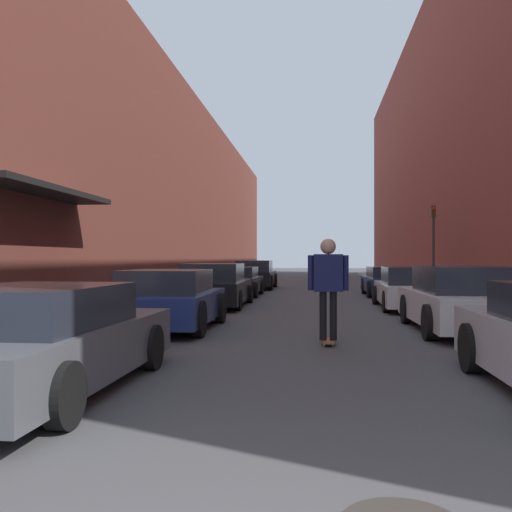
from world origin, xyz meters
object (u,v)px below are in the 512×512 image
Objects in this scene: parked_car_left_2 at (214,286)px; parked_car_left_3 at (236,282)px; parked_car_right_2 at (411,289)px; parked_car_right_1 at (463,300)px; parked_car_left_1 at (168,300)px; skateboarder at (328,279)px; parked_car_right_3 at (390,282)px; parked_car_left_4 at (255,275)px; parked_car_left_0 at (40,341)px; traffic_light at (433,239)px.

parked_car_left_2 is 1.20× the size of parked_car_left_3.
parked_car_right_1 is at bearing -88.29° from parked_car_right_2.
parked_car_left_1 is 1.00× the size of parked_car_left_3.
parked_car_left_3 is 12.89m from skateboarder.
parked_car_right_3 is 2.26× the size of skateboarder.
parked_car_left_4 reaches higher than parked_car_left_2.
parked_car_left_4 is at bearing 89.74° from parked_car_left_0.
parked_car_right_1 is 1.29× the size of traffic_light.
parked_car_right_3 reaches higher than parked_car_left_3.
parked_car_right_1 reaches higher than parked_car_left_0.
parked_car_left_0 is 0.94× the size of parked_car_right_2.
parked_car_left_0 is at bearing -129.89° from skateboarder.
parked_car_left_2 is at bearing 90.38° from parked_car_left_1.
skateboarder is (3.31, 3.96, 0.56)m from parked_car_left_0.
parked_car_left_2 is 1.38× the size of traffic_light.
parked_car_right_3 is (-0.07, 11.00, -0.08)m from parked_car_right_1.
parked_car_right_1 is at bearing -98.29° from traffic_light.
parked_car_left_4 is at bearing 89.52° from parked_car_left_1.
parked_car_left_4 reaches higher than parked_car_left_3.
parked_car_left_4 is 2.48× the size of skateboarder.
parked_car_right_1 is at bearing -59.50° from parked_car_left_3.
parked_car_left_3 is at bearing 105.28° from skateboarder.
skateboarder is 13.44m from traffic_light.
parked_car_left_2 is 1.13× the size of parked_car_right_3.
parked_car_left_0 reaches higher than parked_car_left_3.
skateboarder reaches higher than parked_car_left_2.
skateboarder is (3.39, -7.49, 0.51)m from parked_car_left_2.
traffic_light is at bearing 71.10° from skateboarder.
parked_car_left_3 is 2.13× the size of skateboarder.
parked_car_left_2 is at bearing 114.33° from skateboarder.
parked_car_right_1 is at bearing -69.34° from parked_car_left_4.
parked_car_left_1 reaches higher than parked_car_left_3.
parked_car_left_2 is at bearing -90.96° from parked_car_left_4.
parked_car_right_1 is 0.94× the size of parked_car_right_2.
parked_car_left_4 reaches higher than parked_car_right_3.
parked_car_left_0 is 5.71m from parked_car_left_1.
parked_car_left_0 is at bearing -135.85° from parked_car_right_1.
parked_car_right_3 is (6.05, 11.20, -0.04)m from parked_car_left_1.
skateboarder reaches higher than parked_car_left_4.
traffic_light reaches higher than parked_car_right_2.
parked_car_left_3 is 0.84× the size of parked_car_right_2.
traffic_light is (7.65, 16.64, 1.66)m from parked_car_left_0.
parked_car_left_2 is at bearing -89.90° from parked_car_left_3.
parked_car_left_0 is at bearing -117.71° from parked_car_right_2.
skateboarder is at bearing -74.72° from parked_car_left_3.
parked_car_right_1 is 2.37× the size of skateboarder.
parked_car_right_2 is (5.83, -10.51, -0.07)m from parked_car_left_4.
parked_car_right_3 is 2.35m from traffic_light.
parked_car_right_2 is at bearing -1.56° from parked_car_left_2.
parked_car_left_0 is 1.00× the size of parked_car_right_1.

